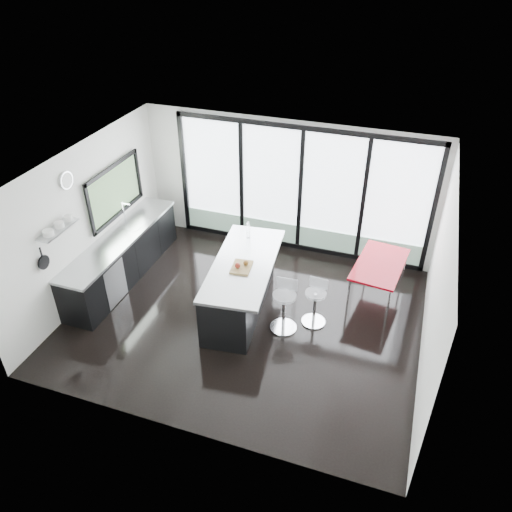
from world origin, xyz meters
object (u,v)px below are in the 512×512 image
at_px(island, 240,284).
at_px(bar_stool_near, 284,312).
at_px(red_table, 377,280).
at_px(bar_stool_far, 315,307).

distance_m(island, bar_stool_near, 0.97).
bearing_deg(red_table, bar_stool_near, -134.43).
bearing_deg(bar_stool_far, red_table, 53.89).
xyz_separation_m(island, bar_stool_near, (0.91, -0.31, -0.13)).
distance_m(bar_stool_near, bar_stool_far, 0.56).
xyz_separation_m(island, red_table, (2.29, 1.10, -0.13)).
bearing_deg(bar_stool_near, red_table, 42.95).
height_order(island, red_table, island).
bearing_deg(island, red_table, 25.68).
distance_m(island, red_table, 2.54).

